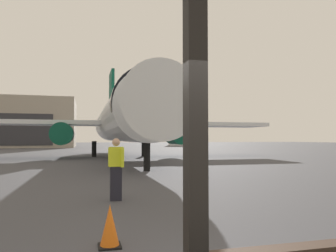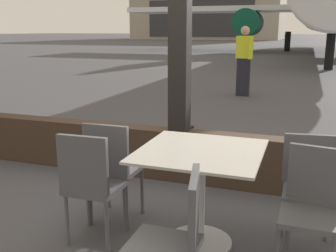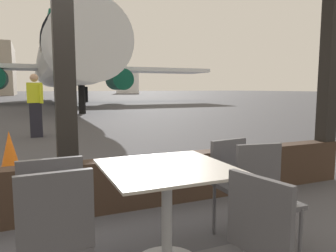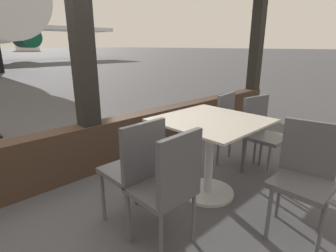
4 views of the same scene
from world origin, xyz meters
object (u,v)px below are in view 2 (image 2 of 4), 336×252
object	(u,v)px
airplane	(326,2)
cafe_chair_window_right	(314,202)
cafe_chair_side_extra	(112,164)
ground_crew_worker	(244,60)
distant_hangar	(211,11)
cafe_chair_aisle_left	(310,181)
traffic_cone	(181,111)
cafe_chair_window_left	(90,180)
cafe_chair_aisle_right	(176,236)
dining_table	(200,185)

from	to	relation	value
airplane	cafe_chair_window_right	bearing A→B (deg)	-91.61
cafe_chair_side_extra	ground_crew_worker	size ratio (longest dim) A/B	0.52
ground_crew_worker	distant_hangar	distance (m)	63.58
cafe_chair_aisle_left	ground_crew_worker	distance (m)	7.28
cafe_chair_window_right	distant_hangar	bearing A→B (deg)	103.80
traffic_cone	distant_hangar	xyz separation A→B (m)	(-14.89, 65.43, 4.53)
cafe_chair_window_left	cafe_chair_aisle_right	distance (m)	1.05
traffic_cone	distant_hangar	world-z (taller)	distant_hangar
cafe_chair_window_right	distant_hangar	xyz separation A→B (m)	(-16.96, 69.03, 4.32)
cafe_chair_aisle_right	cafe_chair_side_extra	size ratio (longest dim) A/B	0.98
cafe_chair_window_right	cafe_chair_aisle_left	size ratio (longest dim) A/B	1.01
airplane	ground_crew_worker	xyz separation A→B (m)	(-2.37, -19.39, -2.53)
cafe_chair_aisle_right	cafe_chair_side_extra	distance (m)	1.29
cafe_chair_window_left	distant_hangar	world-z (taller)	distant_hangar
dining_table	ground_crew_worker	size ratio (longest dim) A/B	0.52
cafe_chair_window_right	airplane	bearing A→B (deg)	88.39
cafe_chair_side_extra	traffic_cone	size ratio (longest dim) A/B	1.35
cafe_chair_window_left	cafe_chair_window_right	world-z (taller)	cafe_chair_window_left
cafe_chair_aisle_left	distant_hangar	bearing A→B (deg)	103.85
cafe_chair_aisle_left	ground_crew_worker	world-z (taller)	ground_crew_worker
ground_crew_worker	traffic_cone	distance (m)	3.92
cafe_chair_aisle_right	cafe_chair_window_right	bearing A→B (deg)	45.01
dining_table	cafe_chair_aisle_left	size ratio (longest dim) A/B	1.04
cafe_chair_aisle_left	cafe_chair_side_extra	distance (m)	1.60
ground_crew_worker	cafe_chair_aisle_right	bearing A→B (deg)	-83.85
ground_crew_worker	distant_hangar	bearing A→B (deg)	103.99
cafe_chair_window_left	cafe_chair_aisle_left	xyz separation A→B (m)	(1.59, 0.52, 0.00)
cafe_chair_aisle_right	cafe_chair_window_left	bearing A→B (deg)	147.12
cafe_chair_side_extra	cafe_chair_aisle_left	bearing A→B (deg)	5.66
airplane	ground_crew_worker	size ratio (longest dim) A/B	17.44
dining_table	cafe_chair_window_left	size ratio (longest dim) A/B	1.00
airplane	ground_crew_worker	bearing A→B (deg)	-96.98
dining_table	cafe_chair_aisle_left	distance (m)	0.83
cafe_chair_aisle_left	traffic_cone	world-z (taller)	cafe_chair_aisle_left
cafe_chair_window_left	distant_hangar	distance (m)	71.01
ground_crew_worker	airplane	bearing A→B (deg)	83.02
dining_table	traffic_cone	distance (m)	3.72
cafe_chair_window_left	cafe_chair_side_extra	bearing A→B (deg)	90.32
dining_table	ground_crew_worker	xyz separation A→B (m)	(-0.80, 7.35, 0.40)
dining_table	cafe_chair_window_left	distance (m)	0.84
cafe_chair_aisle_left	distant_hangar	xyz separation A→B (m)	(-16.93, 68.68, 4.31)
cafe_chair_aisle_right	cafe_chair_side_extra	world-z (taller)	cafe_chair_side_extra
cafe_chair_aisle_left	cafe_chair_window_left	bearing A→B (deg)	-161.77
ground_crew_worker	cafe_chair_side_extra	bearing A→B (deg)	-90.01
airplane	ground_crew_worker	world-z (taller)	airplane
cafe_chair_window_right	ground_crew_worker	world-z (taller)	ground_crew_worker
traffic_cone	distant_hangar	distance (m)	67.26
dining_table	ground_crew_worker	world-z (taller)	ground_crew_worker
cafe_chair_window_right	cafe_chair_aisle_left	bearing A→B (deg)	93.80
distant_hangar	airplane	bearing A→B (deg)	-67.23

